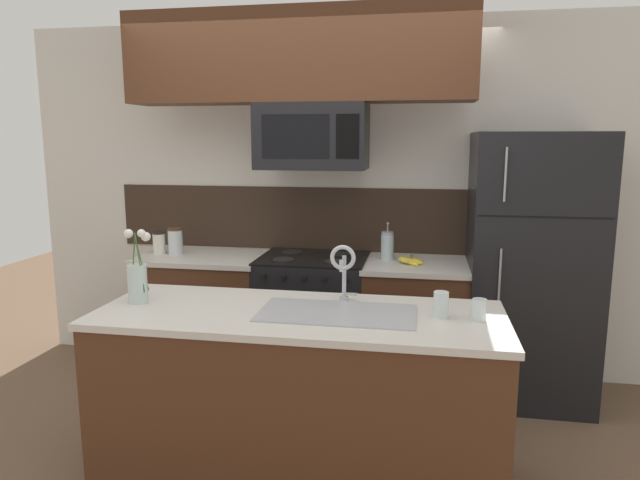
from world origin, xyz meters
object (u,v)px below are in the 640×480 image
(french_press, at_px, (387,246))
(drinking_glass, at_px, (441,305))
(refrigerator, at_px, (530,268))
(spare_glass, at_px, (479,310))
(banana_bunch, at_px, (411,261))
(microwave, at_px, (312,137))
(storage_jar_medium, at_px, (175,241))
(sink_faucet, at_px, (343,265))
(storage_jar_tall, at_px, (159,243))
(stove_range, at_px, (313,319))
(flower_vase, at_px, (138,281))

(french_press, height_order, drinking_glass, french_press)
(refrigerator, height_order, spare_glass, refrigerator)
(banana_bunch, bearing_deg, microwave, 176.76)
(storage_jar_medium, distance_m, sink_faucet, 1.74)
(microwave, distance_m, refrigerator, 1.71)
(drinking_glass, height_order, spare_glass, drinking_glass)
(storage_jar_tall, height_order, banana_bunch, storage_jar_tall)
(french_press, xyz_separation_m, spare_glass, (0.51, -1.29, -0.05))
(stove_range, height_order, spare_glass, spare_glass)
(storage_jar_medium, distance_m, french_press, 1.55)
(microwave, relative_size, banana_bunch, 3.92)
(spare_glass, bearing_deg, refrigerator, 70.47)
(spare_glass, bearing_deg, storage_jar_medium, 149.38)
(microwave, relative_size, storage_jar_medium, 3.77)
(stove_range, distance_m, banana_bunch, 0.84)
(french_press, xyz_separation_m, sink_faucet, (-0.16, -1.11, 0.10))
(french_press, bearing_deg, storage_jar_medium, -177.26)
(storage_jar_tall, distance_m, flower_vase, 1.31)
(microwave, height_order, spare_glass, microwave)
(drinking_glass, bearing_deg, french_press, 104.72)
(sink_faucet, bearing_deg, french_press, 81.99)
(storage_jar_medium, xyz_separation_m, french_press, (1.55, 0.07, 0.00))
(storage_jar_tall, relative_size, french_press, 0.62)
(sink_faucet, relative_size, flower_vase, 0.78)
(stove_range, relative_size, sink_faucet, 3.04)
(storage_jar_tall, xyz_separation_m, banana_bunch, (1.85, -0.04, -0.06))
(storage_jar_medium, bearing_deg, sink_faucet, -36.67)
(storage_jar_tall, xyz_separation_m, drinking_glass, (2.01, -1.20, -0.02))
(storage_jar_medium, relative_size, drinking_glass, 1.58)
(stove_range, bearing_deg, microwave, -89.84)
(storage_jar_medium, relative_size, flower_vase, 0.50)
(french_press, distance_m, sink_faucet, 1.13)
(banana_bunch, relative_size, sink_faucet, 0.62)
(banana_bunch, distance_m, drinking_glass, 1.17)
(storage_jar_medium, height_order, drinking_glass, storage_jar_medium)
(storage_jar_tall, height_order, sink_faucet, sink_faucet)
(storage_jar_tall, bearing_deg, flower_vase, -68.72)
(storage_jar_tall, bearing_deg, drinking_glass, -30.76)
(refrigerator, bearing_deg, sink_faucet, -136.04)
(microwave, relative_size, french_press, 2.79)
(storage_jar_tall, relative_size, flower_vase, 0.42)
(refrigerator, xyz_separation_m, storage_jar_medium, (-2.50, -0.03, 0.11))
(storage_jar_tall, xyz_separation_m, french_press, (1.68, 0.08, 0.02))
(drinking_glass, bearing_deg, storage_jar_tall, 149.24)
(microwave, xyz_separation_m, refrigerator, (1.47, 0.04, -0.87))
(refrigerator, xyz_separation_m, sink_faucet, (-1.11, -1.07, 0.21))
(microwave, distance_m, french_press, 0.92)
(refrigerator, xyz_separation_m, spare_glass, (-0.44, -1.25, 0.07))
(microwave, distance_m, banana_bunch, 1.08)
(stove_range, bearing_deg, drinking_glass, -54.97)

